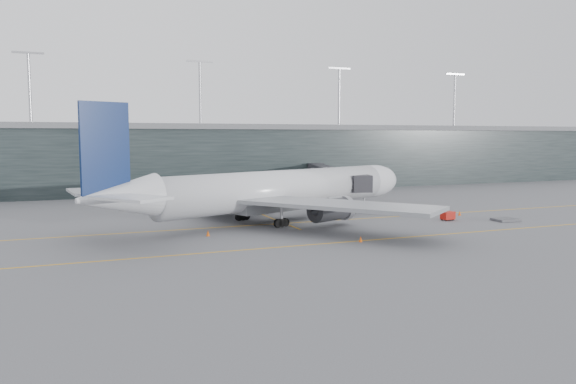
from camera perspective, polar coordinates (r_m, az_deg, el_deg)
name	(u,v)px	position (r m, az deg, el deg)	size (l,w,h in m)	color
ground	(243,221)	(82.63, -4.61, -3.00)	(320.00, 320.00, 0.00)	#59595E
taxiline_a	(251,225)	(78.86, -3.75, -3.40)	(160.00, 0.25, 0.02)	orange
taxiline_b	(295,246)	(64.07, 0.71, -5.50)	(160.00, 0.25, 0.02)	orange
taxiline_lead_main	(237,205)	(103.03, -5.24, -1.28)	(0.25, 60.00, 0.02)	orange
terminal	(171,156)	(138.26, -11.77, 3.55)	(240.00, 36.00, 29.00)	black
main_aircraft	(278,190)	(81.98, -1.07, 0.18)	(55.91, 51.66, 16.31)	silver
jet_bridge	(324,175)	(112.91, 3.68, 1.73)	(12.82, 42.84, 6.29)	#29292D
gse_cart	(448,215)	(86.56, 15.92, -2.31)	(2.10, 1.50, 1.33)	#A0120B
baggage_dolly	(505,220)	(88.71, 21.22, -2.63)	(3.41, 2.73, 0.34)	#3D3E42
uld_a	(187,208)	(91.33, -10.19, -1.56)	(2.67, 2.38, 2.04)	#333438
uld_b	(199,206)	(93.08, -9.00, -1.46)	(2.43, 2.14, 1.88)	#333438
uld_c	(222,207)	(92.72, -6.77, -1.51)	(2.31, 2.10, 1.72)	#333438
cone_nose	(460,213)	(92.56, 17.03, -2.06)	(0.48, 0.48, 0.76)	#E14E0C
cone_wing_stbd	(361,239)	(66.95, 7.39, -4.77)	(0.43, 0.43, 0.68)	#F1570D
cone_wing_port	(276,209)	(94.08, -1.20, -1.70)	(0.46, 0.46, 0.73)	red
cone_tail	(208,233)	(70.94, -8.13, -4.16)	(0.48, 0.48, 0.76)	#CA4D0B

